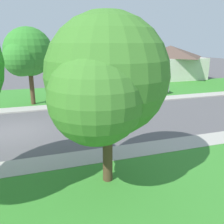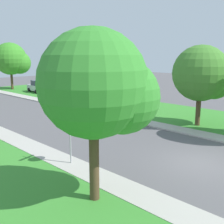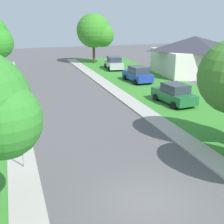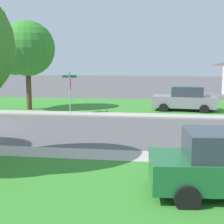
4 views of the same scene
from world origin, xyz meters
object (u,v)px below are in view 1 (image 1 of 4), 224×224
tree_across_left (105,81)px  house_left_setback (170,61)px  car_grey_across_road (146,86)px  stop_sign_far_corner (76,83)px  tree_sidewalk_far (27,54)px

tree_across_left → house_left_setback: size_ratio=0.66×
tree_across_left → house_left_setback: (-23.66, 16.79, -1.48)m
tree_across_left → house_left_setback: 29.05m
car_grey_across_road → stop_sign_far_corner: bearing=-71.4°
car_grey_across_road → house_left_setback: 12.82m
house_left_setback → car_grey_across_road: bearing=-41.1°
car_grey_across_road → tree_across_left: (14.06, -8.43, 2.98)m
tree_across_left → stop_sign_far_corner: bearing=175.3°
stop_sign_far_corner → tree_across_left: size_ratio=0.46×
stop_sign_far_corner → house_left_setback: bearing=127.4°
stop_sign_far_corner → house_left_setback: house_left_setback is taller
house_left_setback → stop_sign_far_corner: bearing=-52.6°
car_grey_across_road → tree_across_left: tree_across_left is taller
tree_across_left → tree_sidewalk_far: size_ratio=0.97×
stop_sign_far_corner → house_left_setback: (-12.11, 15.84, 0.49)m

